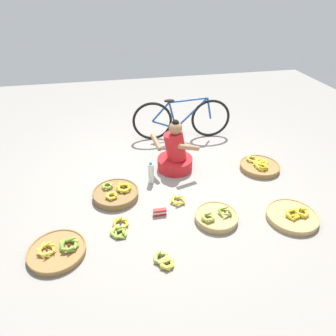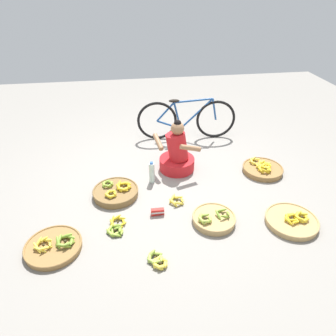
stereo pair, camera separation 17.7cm
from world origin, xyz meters
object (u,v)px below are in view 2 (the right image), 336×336
(loose_bananas_front_center, at_px, (177,200))
(packet_carton_stack, at_px, (158,212))
(loose_bananas_mid_left, at_px, (116,227))
(banana_basket_near_vendor, at_px, (263,169))
(vendor_woman_front, at_px, (177,154))
(banana_basket_front_right, at_px, (214,218))
(bicycle_leaning, at_px, (186,119))
(banana_basket_mid_right, at_px, (292,220))
(banana_basket_front_left, at_px, (54,246))
(loose_bananas_back_right, at_px, (157,260))
(banana_basket_back_left, at_px, (116,192))
(water_bottle, at_px, (152,173))

(loose_bananas_front_center, relative_size, packet_carton_stack, 1.40)
(loose_bananas_mid_left, xyz_separation_m, packet_carton_stack, (0.50, 0.18, 0.02))
(banana_basket_near_vendor, distance_m, loose_bananas_front_center, 1.47)
(vendor_woman_front, distance_m, banana_basket_front_right, 1.24)
(vendor_woman_front, bearing_deg, bicycle_leaning, 71.28)
(banana_basket_front_right, bearing_deg, loose_bananas_front_center, 131.89)
(bicycle_leaning, height_order, banana_basket_mid_right, bicycle_leaning)
(banana_basket_front_left, distance_m, banana_basket_front_right, 1.81)
(banana_basket_near_vendor, distance_m, loose_bananas_back_right, 2.26)
(vendor_woman_front, relative_size, bicycle_leaning, 0.47)
(vendor_woman_front, relative_size, packet_carton_stack, 4.87)
(vendor_woman_front, bearing_deg, banana_basket_back_left, -150.09)
(banana_basket_near_vendor, height_order, water_bottle, water_bottle)
(banana_basket_back_left, relative_size, banana_basket_front_left, 0.99)
(bicycle_leaning, relative_size, banana_basket_mid_right, 2.78)
(banana_basket_near_vendor, xyz_separation_m, loose_bananas_back_right, (-1.73, -1.44, -0.02))
(loose_bananas_mid_left, bearing_deg, water_bottle, 60.24)
(banana_basket_front_left, relative_size, banana_basket_front_right, 1.18)
(vendor_woman_front, bearing_deg, loose_bananas_front_center, -99.61)
(banana_basket_front_left, bearing_deg, water_bottle, 43.11)
(packet_carton_stack, bearing_deg, bicycle_leaning, 69.45)
(banana_basket_back_left, relative_size, packet_carton_stack, 3.67)
(bicycle_leaning, height_order, loose_bananas_back_right, bicycle_leaning)
(banana_basket_front_left, xyz_separation_m, loose_bananas_front_center, (1.43, 0.58, -0.01))
(water_bottle, distance_m, packet_carton_stack, 0.71)
(vendor_woman_front, xyz_separation_m, loose_bananas_front_center, (-0.13, -0.79, -0.22))
(banana_basket_front_right, xyz_separation_m, loose_bananas_front_center, (-0.37, 0.41, -0.02))
(banana_basket_near_vendor, bearing_deg, banana_basket_front_right, -136.86)
(banana_basket_front_left, bearing_deg, vendor_woman_front, 41.18)
(banana_basket_front_right, xyz_separation_m, packet_carton_stack, (-0.64, 0.22, -0.00))
(banana_basket_front_left, relative_size, banana_basket_mid_right, 0.99)
(banana_basket_back_left, distance_m, loose_bananas_front_center, 0.82)
(banana_basket_front_right, relative_size, packet_carton_stack, 3.15)
(banana_basket_back_left, xyz_separation_m, loose_bananas_mid_left, (0.00, -0.64, -0.03))
(bicycle_leaning, height_order, banana_basket_front_left, bicycle_leaning)
(loose_bananas_back_right, bearing_deg, loose_bananas_front_center, 68.73)
(banana_basket_front_left, relative_size, loose_bananas_mid_left, 1.76)
(banana_basket_near_vendor, distance_m, water_bottle, 1.65)
(banana_basket_front_left, bearing_deg, loose_bananas_front_center, 22.08)
(banana_basket_near_vendor, height_order, loose_bananas_mid_left, banana_basket_near_vendor)
(banana_basket_back_left, bearing_deg, vendor_woman_front, 29.91)
(vendor_woman_front, height_order, banana_basket_back_left, vendor_woman_front)
(banana_basket_near_vendor, height_order, banana_basket_front_right, banana_basket_near_vendor)
(loose_bananas_mid_left, distance_m, water_bottle, 1.02)
(loose_bananas_back_right, bearing_deg, banana_basket_front_right, 34.59)
(vendor_woman_front, distance_m, banana_basket_back_left, 1.06)
(banana_basket_near_vendor, relative_size, loose_bananas_mid_left, 1.71)
(banana_basket_back_left, relative_size, banana_basket_near_vendor, 1.02)
(bicycle_leaning, distance_m, loose_bananas_back_right, 2.82)
(loose_bananas_mid_left, bearing_deg, packet_carton_stack, 19.38)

